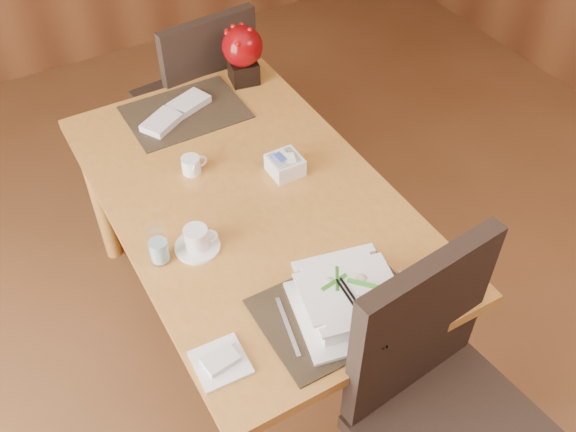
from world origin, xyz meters
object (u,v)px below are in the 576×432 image
coffee_cup (197,240)px  near_chair (441,397)px  berry_decor (243,51)px  water_glass (158,243)px  sugar_caddy (285,165)px  creamer_jug (191,165)px  soup_setting (347,300)px  bread_plate (221,362)px  dining_table (251,216)px  far_chair (201,95)px

coffee_cup → near_chair: 0.86m
coffee_cup → berry_decor: berry_decor is taller
water_glass → sugar_caddy: water_glass is taller
berry_decor → near_chair: size_ratio=0.23×
coffee_cup → sugar_caddy: bearing=22.7°
coffee_cup → berry_decor: size_ratio=0.59×
coffee_cup → creamer_jug: 0.37m
sugar_caddy → near_chair: 0.93m
soup_setting → near_chair: 0.39m
berry_decor → bread_plate: berry_decor is taller
dining_table → water_glass: water_glass is taller
dining_table → sugar_caddy: 0.22m
creamer_jug → water_glass: bearing=-126.2°
water_glass → berry_decor: bearing=48.1°
sugar_caddy → bread_plate: bearing=-132.3°
far_chair → near_chair: bearing=83.0°
water_glass → bread_plate: 0.43m
creamer_jug → berry_decor: berry_decor is taller
far_chair → creamer_jug: bearing=59.2°
sugar_caddy → near_chair: bearing=-90.6°
dining_table → coffee_cup: size_ratio=10.38×
coffee_cup → bread_plate: coffee_cup is taller
sugar_caddy → far_chair: far_chair is taller
dining_table → bread_plate: bearing=-124.4°
creamer_jug → far_chair: 0.79m
coffee_cup → far_chair: (0.46, 1.03, -0.23)m
berry_decor → far_chair: size_ratio=0.25×
soup_setting → sugar_caddy: size_ratio=3.15×
dining_table → berry_decor: berry_decor is taller
creamer_jug → bread_plate: 0.80m
water_glass → near_chair: bearing=-54.8°
water_glass → near_chair: near_chair is taller
soup_setting → coffee_cup: 0.52m
bread_plate → berry_decor: bearing=60.2°
sugar_caddy → berry_decor: (0.14, 0.59, 0.11)m
dining_table → berry_decor: 0.74m
dining_table → near_chair: near_chair is taller
water_glass → bread_plate: bearing=-90.0°
dining_table → water_glass: (-0.37, -0.12, 0.17)m
sugar_caddy → near_chair: (-0.01, -0.91, -0.18)m
creamer_jug → near_chair: bearing=-74.7°
coffee_cup → berry_decor: bearing=53.9°
sugar_caddy → berry_decor: berry_decor is taller
creamer_jug → far_chair: far_chair is taller
creamer_jug → berry_decor: size_ratio=0.35×
sugar_caddy → far_chair: bearing=87.3°
creamer_jug → near_chair: size_ratio=0.08×
soup_setting → berry_decor: size_ratio=1.41×
berry_decor → bread_plate: size_ratio=1.75×
coffee_cup → creamer_jug: (0.13, 0.34, -0.00)m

